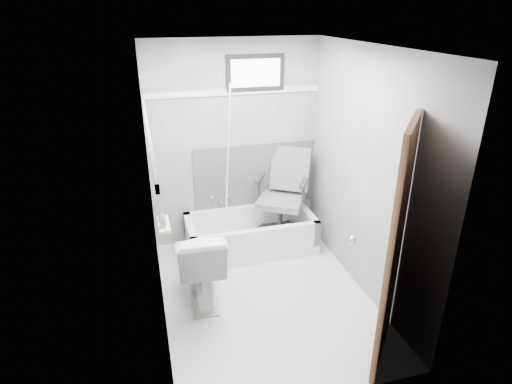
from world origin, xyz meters
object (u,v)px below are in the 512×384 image
object	(u,v)px
toilet	(200,263)
door	(449,265)
bathtub	(251,233)
soap_bottle_b	(162,216)
office_chair	(281,195)
soap_bottle_a	(163,222)

from	to	relation	value
toilet	door	world-z (taller)	door
bathtub	soap_bottle_b	world-z (taller)	soap_bottle_b
office_chair	soap_bottle_b	world-z (taller)	office_chair
bathtub	soap_bottle_a	bearing A→B (deg)	-138.39
bathtub	office_chair	xyz separation A→B (m)	(0.39, 0.05, 0.43)
door	toilet	bearing A→B (deg)	138.30
office_chair	toilet	bearing A→B (deg)	-111.11
door	soap_bottle_b	xyz separation A→B (m)	(-1.92, 1.43, -0.04)
door	office_chair	bearing A→B (deg)	102.51
bathtub	soap_bottle_b	xyz separation A→B (m)	(-1.03, -0.78, 0.75)
soap_bottle_a	soap_bottle_b	distance (m)	0.14
toilet	soap_bottle_a	size ratio (longest dim) A/B	7.19
toilet	soap_bottle_a	world-z (taller)	soap_bottle_a
soap_bottle_a	soap_bottle_b	size ratio (longest dim) A/B	1.30
bathtub	soap_bottle_b	bearing A→B (deg)	-143.03
bathtub	toilet	xyz separation A→B (m)	(-0.71, -0.78, 0.19)
bathtub	toilet	bearing A→B (deg)	-132.31
bathtub	soap_bottle_a	world-z (taller)	soap_bottle_a
office_chair	soap_bottle_b	xyz separation A→B (m)	(-1.42, -0.83, 0.32)
office_chair	toilet	world-z (taller)	office_chair
door	soap_bottle_b	world-z (taller)	door
bathtub	toilet	world-z (taller)	toilet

